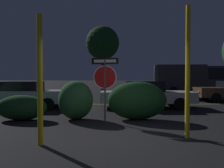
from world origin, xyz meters
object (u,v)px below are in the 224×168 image
Objects in this scene: hedge_bush_1 at (22,108)px; passing_car_3 at (146,94)px; stop_sign at (105,77)px; hedge_bush_2 at (76,100)px; delivery_truck at (195,78)px; yellow_pole_right at (188,72)px; hedge_bush_3 at (137,101)px; yellow_pole_left at (40,80)px; passing_car_2 at (25,95)px; tree_0 at (103,43)px.

passing_car_3 reaches higher than hedge_bush_1.
hedge_bush_1 is (-3.04, 0.35, -1.12)m from stop_sign.
stop_sign is 0.46× the size of passing_car_3.
hedge_bush_2 is at bearing -44.32° from passing_car_3.
delivery_truck reaches higher than stop_sign.
hedge_bush_3 is at bearing 111.20° from yellow_pole_right.
yellow_pole_left reaches higher than hedge_bush_1.
delivery_truck is (11.69, 7.53, 0.83)m from passing_car_2.
yellow_pole_right is 5.85m from hedge_bush_1.
stop_sign is 1.03× the size of hedge_bush_3.
hedge_bush_1 is at bearing -56.68° from passing_car_3.
yellow_pole_right is 17.12m from tree_0.
tree_0 reaches higher than passing_car_3.
stop_sign is 14.92m from tree_0.
yellow_pole_left is 6.74m from passing_car_2.
passing_car_2 is 12.35m from tree_0.
yellow_pole_left is 0.45× the size of delivery_truck.
hedge_bush_3 reaches higher than hedge_bush_1.
tree_0 reaches higher than delivery_truck.
stop_sign is 4.22m from passing_car_3.
hedge_bush_2 is 14.70m from tree_0.
hedge_bush_1 is 15.11m from delivery_truck.
passing_car_2 is 13.93m from delivery_truck.
yellow_pole_left is 0.62× the size of passing_car_3.
passing_car_3 is at bearing 90.96° from yellow_pole_right.
hedge_bush_3 is at bearing -1.63° from hedge_bush_2.
passing_car_3 reaches higher than passing_car_2.
yellow_pole_left reaches higher than stop_sign.
hedge_bush_3 is 14.85m from tree_0.
hedge_bush_1 is 15.09m from tree_0.
tree_0 reaches higher than stop_sign.
passing_car_2 is at bearing 148.52° from stop_sign.
yellow_pole_right is 0.51× the size of delivery_truck.
hedge_bush_1 is (-5.18, 2.43, -1.23)m from yellow_pole_right.
yellow_pole_right is at bearing 1.83° from passing_car_3.
yellow_pole_left is (-1.43, -2.61, -0.09)m from stop_sign.
hedge_bush_1 is 6.03m from passing_car_3.
tree_0 is at bearing 79.82° from hedge_bush_1.
hedge_bush_2 is at bearing 83.69° from yellow_pole_left.
passing_car_2 is at bearing 113.61° from yellow_pole_left.
stop_sign reaches higher than hedge_bush_2.
yellow_pole_right is at bearing -34.98° from stop_sign.
hedge_bush_1 is 0.38× the size of passing_car_3.
yellow_pole_left is 4.07m from hedge_bush_3.
hedge_bush_1 is at bearing -179.27° from hedge_bush_3.
yellow_pole_left is at bearing -93.13° from tree_0.
passing_car_2 is 0.93× the size of passing_car_3.
hedge_bush_3 is at bearing -27.21° from delivery_truck.
tree_0 is at bearing 101.08° from stop_sign.
hedge_bush_3 is at bearing 28.29° from stop_sign.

